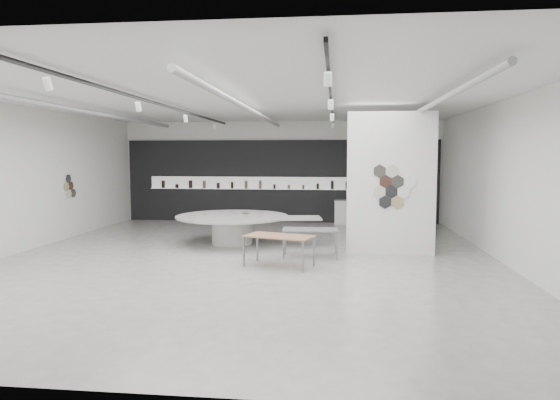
# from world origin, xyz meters

# --- Properties ---
(room) EXTENTS (12.02, 14.02, 3.82)m
(room) POSITION_xyz_m (-0.09, -0.00, 2.07)
(room) COLOR #B2AEA8
(room) RESTS_ON ground
(back_wall_display) EXTENTS (11.80, 0.27, 3.10)m
(back_wall_display) POSITION_xyz_m (-0.08, 6.93, 1.54)
(back_wall_display) COLOR black
(back_wall_display) RESTS_ON ground
(partition_column) EXTENTS (2.20, 0.38, 3.60)m
(partition_column) POSITION_xyz_m (3.50, 1.00, 1.80)
(partition_column) COLOR white
(partition_column) RESTS_ON ground
(display_island) EXTENTS (4.38, 3.60, 0.82)m
(display_island) POSITION_xyz_m (-0.74, 2.02, 0.53)
(display_island) COLOR white
(display_island) RESTS_ON ground
(sample_table_wood) EXTENTS (1.67, 1.17, 0.71)m
(sample_table_wood) POSITION_xyz_m (0.85, -0.79, 0.66)
(sample_table_wood) COLOR #A57455
(sample_table_wood) RESTS_ON ground
(sample_table_stone) EXTENTS (1.39, 0.73, 0.70)m
(sample_table_stone) POSITION_xyz_m (1.50, 0.34, 0.64)
(sample_table_stone) COLOR slate
(sample_table_stone) RESTS_ON ground
(kitchen_counter) EXTENTS (1.65, 0.79, 1.25)m
(kitchen_counter) POSITION_xyz_m (2.88, 6.54, 0.45)
(kitchen_counter) COLOR white
(kitchen_counter) RESTS_ON ground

